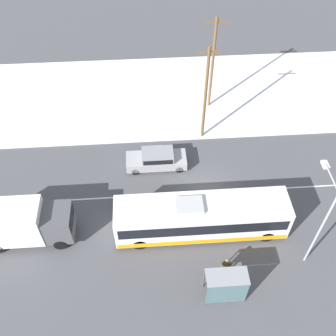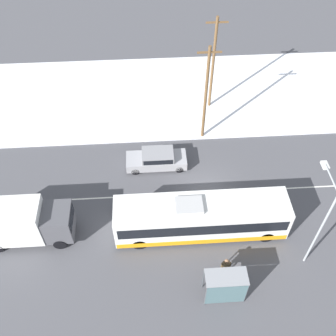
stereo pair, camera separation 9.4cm
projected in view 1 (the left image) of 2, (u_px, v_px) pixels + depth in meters
ground_plane at (206, 192)px, 30.04m from camera, size 120.00×120.00×0.00m
snow_lot at (190, 94)px, 38.04m from camera, size 80.00×12.57×0.12m
lane_marking_center at (206, 192)px, 30.04m from camera, size 60.00×0.12×0.00m
city_bus at (201, 217)px, 26.66m from camera, size 11.69×2.57×3.13m
box_truck at (20, 223)px, 26.06m from camera, size 6.57×2.30×3.29m
sedan_car at (157, 159)px, 31.27m from camera, size 4.79×1.80×1.51m
pedestrian_at_stop at (226, 265)px, 24.79m from camera, size 0.63×0.28×1.75m
bus_shelter at (227, 286)px, 23.23m from camera, size 2.52×1.20×2.40m
streetlamp at (322, 214)px, 23.11m from camera, size 0.36×2.52×7.33m
utility_pole_roadside at (206, 94)px, 30.75m from camera, size 1.80×0.24×8.78m
utility_pole_snowlot at (213, 63)px, 33.49m from camera, size 1.80×0.24×8.86m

